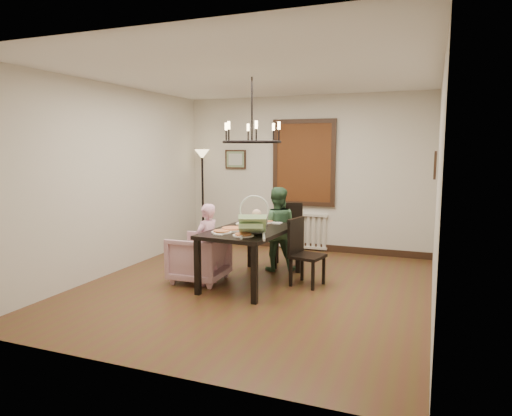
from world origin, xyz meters
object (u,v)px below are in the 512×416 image
Objects in this scene: chair_far at (288,235)px; armchair at (199,258)px; drinking_glass at (255,224)px; dining_table at (252,234)px; chair_right at (308,252)px; seated_man at (277,236)px; elderly_woman at (207,251)px; floor_lamp at (203,199)px; baby_bouncer at (253,222)px.

chair_far is 1.55m from armchair.
drinking_glass is (0.77, 0.20, 0.50)m from armchair.
chair_right is (0.75, 0.17, -0.22)m from dining_table.
seated_man is 0.82m from drinking_glass.
chair_right is at bearing 125.89° from elderly_woman.
seated_man is at bearing 59.59° from chair_right.
floor_lamp is (-1.84, 1.96, 0.06)m from drinking_glass.
armchair is (-0.73, -0.20, -0.35)m from dining_table.
armchair is 0.24m from elderly_woman.
chair_right reaches higher than dining_table.
seated_man is at bearing 164.59° from elderly_woman.
chair_far is 1.10m from drinking_glass.
dining_table is 0.16m from drinking_glass.
baby_bouncer reaches higher than drinking_glass.
baby_bouncer is (0.22, -0.53, 0.26)m from dining_table.
floor_lamp is at bearing 107.60° from baby_bouncer.
armchair is at bearing 33.49° from seated_man.
armchair is at bearing -102.24° from elderly_woman.
chair_right reaches higher than armchair.
seated_man reaches higher than elderly_woman.
floor_lamp is (-2.55, 1.80, 0.44)m from chair_right.
baby_bouncer is at bearing -103.35° from chair_far.
chair_right is at bearing 13.09° from drinking_glass.
floor_lamp is at bearing 66.94° from chair_right.
chair_far reaches higher than chair_right.
elderly_woman is at bearing 42.78° from seated_man.
floor_lamp is (-1.80, 1.97, 0.21)m from dining_table.
chair_far is at bearing 83.59° from dining_table.
chair_far is 7.55× the size of drinking_glass.
dining_table is 1.70× the size of chair_far.
baby_bouncer is 4.08× the size of drinking_glass.
baby_bouncer reaches higher than armchair.
floor_lamp reaches higher than seated_man.
chair_far reaches higher than drinking_glass.
armchair is 1.35× the size of baby_bouncer.
chair_right reaches higher than drinking_glass.
floor_lamp is (-2.00, 0.92, 0.40)m from chair_far.
elderly_woman reaches higher than armchair.
drinking_glass is (-0.18, 0.53, -0.11)m from baby_bouncer.
chair_far is 1.85× the size of baby_bouncer.
elderly_woman is 0.52× the size of floor_lamp.
baby_bouncer is at bearing 155.04° from chair_right.
floor_lamp is at bearing 136.67° from dining_table.
floor_lamp is at bearing 133.19° from drinking_glass.
chair_right is 1.38m from elderly_woman.
chair_right is 0.99× the size of elderly_woman.
dining_table is at bearing 114.84° from chair_right.
baby_bouncer is at bearing -50.99° from floor_lamp.
dining_table is 1.83× the size of elderly_woman.
seated_man is (0.65, 1.05, 0.07)m from elderly_woman.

